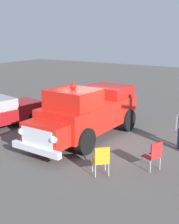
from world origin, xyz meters
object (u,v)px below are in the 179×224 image
Objects in this scene: classic_hot_rod at (0,112)px; lawn_chair_near_truck at (50,102)px; lawn_chair_by_car at (154,154)px; spectator_seated at (49,101)px; vintage_fire_truck at (86,112)px; lawn_chair_spare at (101,159)px.

lawn_chair_near_truck is at bearing 85.92° from classic_hot_rod.
lawn_chair_near_truck and lawn_chair_by_car have the same top height.
classic_hot_rod is at bearing -94.88° from spectator_seated.
classic_hot_rod is (-4.52, -0.90, -0.45)m from vintage_fire_truck.
vintage_fire_truck reaches higher than lawn_chair_near_truck.
lawn_chair_by_car is 8.85m from spectator_seated.
lawn_chair_near_truck and lawn_chair_spare have the same top height.
lawn_chair_near_truck is 1.00× the size of lawn_chair_by_car.
spectator_seated is at bearing 85.12° from classic_hot_rod.
lawn_chair_near_truck is at bearing 140.97° from lawn_chair_spare.
classic_hot_rod is 3.41m from spectator_seated.
vintage_fire_truck is at bearing 130.75° from lawn_chair_spare.
vintage_fire_truck is 3.73m from lawn_chair_spare.
lawn_chair_spare is (6.67, -5.41, 0.00)m from lawn_chair_near_truck.
classic_hot_rod is 8.22m from lawn_chair_by_car.
spectator_seated is (-7.91, 3.98, 0.11)m from lawn_chair_by_car.
lawn_chair_spare is 0.79× the size of spectator_seated.
lawn_chair_spare is (-1.28, -1.30, 0.00)m from lawn_chair_by_car.
lawn_chair_spare is at bearing -38.53° from spectator_seated.
classic_hot_rod is 4.56× the size of lawn_chair_by_car.
lawn_chair_by_car is 1.82m from lawn_chair_spare.
spectator_seated is at bearing 141.47° from lawn_chair_spare.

